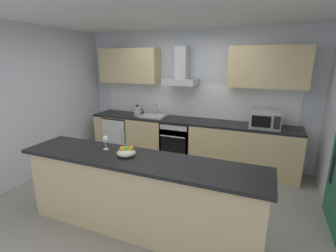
# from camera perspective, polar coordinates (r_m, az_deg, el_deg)

# --- Properties ---
(ground) EXTENTS (5.62, 4.51, 0.02)m
(ground) POSITION_cam_1_polar(r_m,az_deg,el_deg) (3.90, -2.45, -16.45)
(ground) COLOR gray
(ceiling) EXTENTS (5.62, 4.51, 0.02)m
(ceiling) POSITION_cam_1_polar(r_m,az_deg,el_deg) (3.38, -3.00, 24.92)
(ceiling) COLOR white
(wall_back) EXTENTS (5.62, 0.12, 2.60)m
(wall_back) POSITION_cam_1_polar(r_m,az_deg,el_deg) (5.09, 6.01, 6.72)
(wall_back) COLOR silver
(wall_back) RESTS_ON ground
(wall_left) EXTENTS (0.12, 4.51, 2.60)m
(wall_left) POSITION_cam_1_polar(r_m,az_deg,el_deg) (4.89, -28.84, 4.61)
(wall_left) COLOR silver
(wall_left) RESTS_ON ground
(backsplash_tile) EXTENTS (3.92, 0.02, 0.66)m
(backsplash_tile) POSITION_cam_1_polar(r_m,az_deg,el_deg) (5.03, 5.76, 5.83)
(backsplash_tile) COLOR white
(counter_back) EXTENTS (4.06, 0.60, 0.90)m
(counter_back) POSITION_cam_1_polar(r_m,az_deg,el_deg) (4.93, 4.48, -3.68)
(counter_back) COLOR #D1B784
(counter_back) RESTS_ON ground
(counter_island) EXTENTS (2.94, 0.64, 0.95)m
(counter_island) POSITION_cam_1_polar(r_m,az_deg,el_deg) (3.06, -6.81, -15.51)
(counter_island) COLOR #D1B784
(counter_island) RESTS_ON ground
(upper_cabinets) EXTENTS (4.01, 0.32, 0.70)m
(upper_cabinets) POSITION_cam_1_polar(r_m,az_deg,el_deg) (4.81, 5.41, 13.57)
(upper_cabinets) COLOR #D1B784
(oven) EXTENTS (0.60, 0.62, 0.80)m
(oven) POSITION_cam_1_polar(r_m,az_deg,el_deg) (4.96, 2.35, -3.41)
(oven) COLOR slate
(oven) RESTS_ON ground
(refrigerator) EXTENTS (0.58, 0.60, 0.85)m
(refrigerator) POSITION_cam_1_polar(r_m,az_deg,el_deg) (5.55, -10.88, -2.03)
(refrigerator) COLOR white
(refrigerator) RESTS_ON ground
(microwave) EXTENTS (0.50, 0.38, 0.30)m
(microwave) POSITION_cam_1_polar(r_m,az_deg,el_deg) (4.50, 21.61, 1.42)
(microwave) COLOR #B7BABC
(microwave) RESTS_ON counter_back
(sink) EXTENTS (0.50, 0.40, 0.26)m
(sink) POSITION_cam_1_polar(r_m,az_deg,el_deg) (5.05, -3.35, 2.42)
(sink) COLOR silver
(sink) RESTS_ON counter_back
(kettle) EXTENTS (0.29, 0.15, 0.24)m
(kettle) POSITION_cam_1_polar(r_m,az_deg,el_deg) (5.15, -7.09, 3.47)
(kettle) COLOR #B7BABC
(kettle) RESTS_ON counter_back
(range_hood) EXTENTS (0.62, 0.45, 0.72)m
(range_hood) POSITION_cam_1_polar(r_m,az_deg,el_deg) (4.83, 3.06, 12.16)
(range_hood) COLOR #B7BABC
(wine_glass) EXTENTS (0.08, 0.08, 0.18)m
(wine_glass) POSITION_cam_1_polar(r_m,az_deg,el_deg) (3.15, -14.32, -3.16)
(wine_glass) COLOR silver
(wine_glass) RESTS_ON counter_island
(fruit_bowl) EXTENTS (0.22, 0.22, 0.13)m
(fruit_bowl) POSITION_cam_1_polar(r_m,az_deg,el_deg) (2.92, -9.63, -5.97)
(fruit_bowl) COLOR beige
(fruit_bowl) RESTS_ON counter_island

